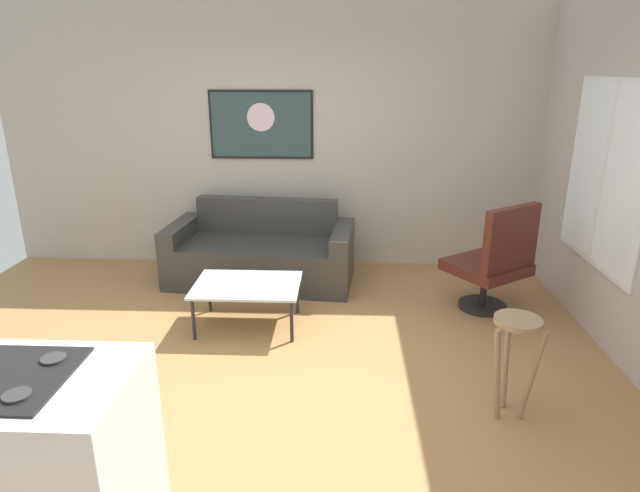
{
  "coord_description": "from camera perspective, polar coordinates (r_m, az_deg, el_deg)",
  "views": [
    {
      "loc": [
        0.52,
        -3.39,
        2.15
      ],
      "look_at": [
        0.33,
        0.9,
        0.7
      ],
      "focal_mm": 30.17,
      "sensor_mm": 36.0,
      "label": 1
    }
  ],
  "objects": [
    {
      "name": "ground",
      "position": [
        4.06,
        -5.34,
        -13.75
      ],
      "size": [
        6.4,
        6.4,
        0.04
      ],
      "primitive_type": "cube",
      "color": "#A37543"
    },
    {
      "name": "back_wall",
      "position": [
        5.89,
        -2.57,
        11.3
      ],
      "size": [
        6.4,
        0.05,
        2.8
      ],
      "primitive_type": "cube",
      "color": "#B0A89A",
      "rests_on": "ground"
    },
    {
      "name": "couch",
      "position": [
        5.61,
        -6.22,
        -0.94
      ],
      "size": [
        1.94,
        1.01,
        0.81
      ],
      "color": "#32312E",
      "rests_on": "ground"
    },
    {
      "name": "coffee_table",
      "position": [
        4.62,
        -7.73,
        -4.36
      ],
      "size": [
        0.89,
        0.65,
        0.39
      ],
      "color": "silver",
      "rests_on": "ground"
    },
    {
      "name": "armchair",
      "position": [
        5.04,
        18.04,
        -1.54
      ],
      "size": [
        0.85,
        0.84,
        1.02
      ],
      "color": "black",
      "rests_on": "ground"
    },
    {
      "name": "bar_stool",
      "position": [
        3.59,
        20.0,
        -9.76
      ],
      "size": [
        0.34,
        0.33,
        0.69
      ],
      "color": "#9B7552",
      "rests_on": "ground"
    },
    {
      "name": "wall_painting",
      "position": [
        5.87,
        -6.25,
        12.67
      ],
      "size": [
        1.1,
        0.03,
        0.72
      ],
      "color": "black"
    },
    {
      "name": "window",
      "position": [
        4.84,
        28.02,
        6.64
      ],
      "size": [
        0.03,
        1.31,
        1.48
      ],
      "color": "silver"
    }
  ]
}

